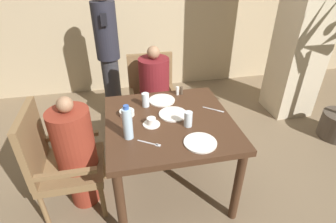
% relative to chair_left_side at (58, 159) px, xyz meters
% --- Properties ---
extents(ground_plane, '(16.00, 16.00, 0.00)m').
position_rel_chair_left_side_xyz_m(ground_plane, '(0.92, 0.00, -0.50)').
color(ground_plane, '#7A664C').
extents(pillar_stone, '(0.51, 0.51, 2.70)m').
position_rel_chair_left_side_xyz_m(pillar_stone, '(2.83, 1.07, 0.85)').
color(pillar_stone, beige).
rests_on(pillar_stone, ground_plane).
extents(dining_table, '(1.03, 1.02, 0.75)m').
position_rel_chair_left_side_xyz_m(dining_table, '(0.92, 0.00, 0.15)').
color(dining_table, '#422819').
rests_on(dining_table, ground_plane).
extents(chair_left_side, '(0.52, 0.52, 0.96)m').
position_rel_chair_left_side_xyz_m(chair_left_side, '(0.00, 0.00, 0.00)').
color(chair_left_side, brown).
rests_on(chair_left_side, ground_plane).
extents(diner_in_left_chair, '(0.32, 0.32, 1.05)m').
position_rel_chair_left_side_xyz_m(diner_in_left_chair, '(0.15, 0.00, 0.04)').
color(diner_in_left_chair, maroon).
rests_on(diner_in_left_chair, ground_plane).
extents(chair_far_side, '(0.52, 0.52, 0.96)m').
position_rel_chair_left_side_xyz_m(chair_far_side, '(0.92, 0.91, 0.00)').
color(chair_far_side, brown).
rests_on(chair_far_side, ground_plane).
extents(diner_in_far_chair, '(0.32, 0.32, 1.13)m').
position_rel_chair_left_side_xyz_m(diner_in_far_chair, '(0.92, 0.76, 0.08)').
color(diner_in_far_chair, maroon).
rests_on(diner_in_far_chair, ground_plane).
extents(standing_host, '(0.28, 0.32, 1.67)m').
position_rel_chair_left_side_xyz_m(standing_host, '(0.46, 1.49, 0.40)').
color(standing_host, '#2D2D33').
rests_on(standing_host, ground_plane).
extents(plate_main_left, '(0.24, 0.24, 0.01)m').
position_rel_chair_left_side_xyz_m(plate_main_left, '(0.92, 0.33, 0.26)').
color(plate_main_left, white).
rests_on(plate_main_left, dining_table).
extents(plate_main_right, '(0.24, 0.24, 0.01)m').
position_rel_chair_left_side_xyz_m(plate_main_right, '(1.07, -0.34, 0.26)').
color(plate_main_right, white).
rests_on(plate_main_right, dining_table).
extents(plate_dessert_center, '(0.24, 0.24, 0.01)m').
position_rel_chair_left_side_xyz_m(plate_dessert_center, '(0.97, 0.07, 0.26)').
color(plate_dessert_center, white).
rests_on(plate_dessert_center, dining_table).
extents(teacup_with_saucer, '(0.14, 0.14, 0.06)m').
position_rel_chair_left_side_xyz_m(teacup_with_saucer, '(0.77, -0.04, 0.28)').
color(teacup_with_saucer, white).
rests_on(teacup_with_saucer, dining_table).
extents(bowl_small, '(0.12, 0.12, 0.04)m').
position_rel_chair_left_side_xyz_m(bowl_small, '(0.59, 0.15, 0.28)').
color(bowl_small, white).
rests_on(bowl_small, dining_table).
extents(water_bottle, '(0.07, 0.07, 0.27)m').
position_rel_chair_left_side_xyz_m(water_bottle, '(0.58, -0.17, 0.38)').
color(water_bottle, silver).
rests_on(water_bottle, dining_table).
extents(glass_tall_near, '(0.06, 0.06, 0.12)m').
position_rel_chair_left_side_xyz_m(glass_tall_near, '(0.76, 0.26, 0.32)').
color(glass_tall_near, silver).
rests_on(glass_tall_near, dining_table).
extents(glass_tall_mid, '(0.06, 0.06, 0.12)m').
position_rel_chair_left_side_xyz_m(glass_tall_mid, '(1.05, -0.11, 0.32)').
color(glass_tall_mid, silver).
rests_on(glass_tall_mid, dining_table).
extents(salt_shaker, '(0.03, 0.03, 0.08)m').
position_rel_chair_left_side_xyz_m(salt_shaker, '(1.09, 0.42, 0.30)').
color(salt_shaker, white).
rests_on(salt_shaker, dining_table).
extents(pepper_shaker, '(0.03, 0.03, 0.08)m').
position_rel_chair_left_side_xyz_m(pepper_shaker, '(1.13, 0.42, 0.30)').
color(pepper_shaker, '#4C3D2D').
rests_on(pepper_shaker, dining_table).
extents(fork_beside_plate, '(0.16, 0.11, 0.00)m').
position_rel_chair_left_side_xyz_m(fork_beside_plate, '(0.73, -0.28, 0.26)').
color(fork_beside_plate, silver).
rests_on(fork_beside_plate, dining_table).
extents(knife_beside_plate, '(0.16, 0.13, 0.00)m').
position_rel_chair_left_side_xyz_m(knife_beside_plate, '(1.34, 0.07, 0.26)').
color(knife_beside_plate, silver).
rests_on(knife_beside_plate, dining_table).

